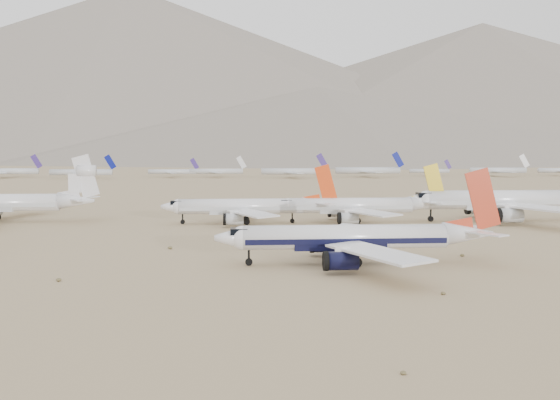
# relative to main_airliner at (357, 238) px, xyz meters

# --- Properties ---
(ground) EXTENTS (7000.00, 7000.00, 0.00)m
(ground) POSITION_rel_main_airliner_xyz_m (-3.47, 4.39, -4.58)
(ground) COLOR #846A4D
(ground) RESTS_ON ground
(main_airliner) EXTENTS (47.24, 46.14, 16.67)m
(main_airliner) POSITION_rel_main_airliner_xyz_m (0.00, 0.00, 0.00)
(main_airliner) COLOR white
(main_airliner) RESTS_ON ground
(row2_navy_widebody) EXTENTS (57.27, 56.00, 20.37)m
(row2_navy_widebody) POSITION_rel_main_airliner_xyz_m (55.25, 60.85, 1.10)
(row2_navy_widebody) COLOR white
(row2_navy_widebody) RESTS_ON ground
(row2_gold_tail) EXTENTS (45.06, 44.07, 16.05)m
(row2_gold_tail) POSITION_rel_main_airliner_xyz_m (12.28, 60.31, -0.10)
(row2_gold_tail) COLOR white
(row2_gold_tail) RESTS_ON ground
(row2_orange_tail) EXTENTS (44.41, 43.44, 15.84)m
(row2_orange_tail) POSITION_rel_main_airliner_xyz_m (-17.18, 60.32, -0.14)
(row2_orange_tail) COLOR white
(row2_orange_tail) RESTS_ON ground
(distant_storage_row) EXTENTS (520.38, 62.64, 15.69)m
(distant_storage_row) POSITION_rel_main_airliner_xyz_m (-12.21, 329.97, -0.15)
(distant_storage_row) COLOR silver
(distant_storage_row) RESTS_ON ground
(mountain_range) EXTENTS (7354.00, 3024.00, 470.00)m
(mountain_range) POSITION_rel_main_airliner_xyz_m (66.71, 1652.41, 185.73)
(mountain_range) COLOR slate
(mountain_range) RESTS_ON ground
(foothills) EXTENTS (4637.50, 1395.00, 155.00)m
(foothills) POSITION_rel_main_airliner_xyz_m (523.21, 1104.39, 62.57)
(foothills) COLOR slate
(foothills) RESTS_ON ground
(desert_scrub) EXTENTS (261.14, 121.67, 0.63)m
(desert_scrub) POSITION_rel_main_airliner_xyz_m (3.31, -23.82, -4.29)
(desert_scrub) COLOR brown
(desert_scrub) RESTS_ON ground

